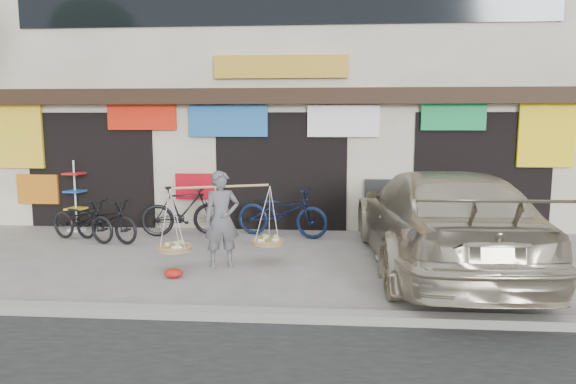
# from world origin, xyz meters

# --- Properties ---
(ground) EXTENTS (70.00, 70.00, 0.00)m
(ground) POSITION_xyz_m (0.00, 0.00, 0.00)
(ground) COLOR gray
(ground) RESTS_ON ground
(kerb) EXTENTS (70.00, 0.25, 0.12)m
(kerb) POSITION_xyz_m (0.00, -2.00, 0.06)
(kerb) COLOR gray
(kerb) RESTS_ON ground
(shophouse_block) EXTENTS (14.00, 6.32, 7.00)m
(shophouse_block) POSITION_xyz_m (-0.00, 6.42, 3.45)
(shophouse_block) COLOR beige
(shophouse_block) RESTS_ON ground
(street_vendor) EXTENTS (2.06, 1.14, 1.66)m
(street_vendor) POSITION_xyz_m (-0.74, 0.33, 0.77)
(street_vendor) COLOR #5D5D62
(street_vendor) RESTS_ON ground
(bike_0) EXTENTS (1.82, 1.21, 0.90)m
(bike_0) POSITION_xyz_m (-4.05, 2.02, 0.45)
(bike_0) COLOR black
(bike_0) RESTS_ON ground
(bike_1) EXTENTS (1.90, 1.00, 1.10)m
(bike_1) POSITION_xyz_m (-2.09, 2.71, 0.55)
(bike_1) COLOR black
(bike_1) RESTS_ON ground
(bike_2) EXTENTS (2.17, 1.22, 1.08)m
(bike_2) POSITION_xyz_m (0.09, 2.77, 0.54)
(bike_2) COLOR #0F1B3A
(bike_2) RESTS_ON ground
(bike_3) EXTENTS (1.82, 1.21, 0.90)m
(bike_3) POSITION_xyz_m (-3.56, 2.02, 0.45)
(bike_3) COLOR black
(bike_3) RESTS_ON ground
(suv) EXTENTS (2.54, 5.90, 1.69)m
(suv) POSITION_xyz_m (2.95, 0.56, 0.85)
(suv) COLOR #B7AB93
(suv) RESTS_ON ground
(display_rack) EXTENTS (0.45, 0.45, 1.62)m
(display_rack) POSITION_xyz_m (-4.70, 3.05, 0.65)
(display_rack) COLOR silver
(display_rack) RESTS_ON ground
(red_bag) EXTENTS (0.31, 0.25, 0.14)m
(red_bag) POSITION_xyz_m (-1.41, -0.34, 0.07)
(red_bag) COLOR red
(red_bag) RESTS_ON ground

